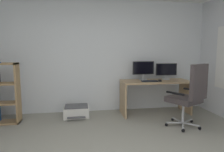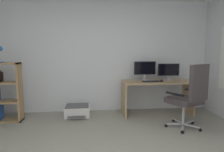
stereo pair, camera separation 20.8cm
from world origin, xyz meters
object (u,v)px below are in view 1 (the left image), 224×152
keyboard (149,81)px  office_chair (190,94)px  desk (155,89)px  computer_mouse (160,80)px  printer (76,111)px  monitor_main (143,69)px  monitor_secondary (166,70)px

keyboard → office_chair: size_ratio=0.29×
desk → keyboard: bearing=-146.6°
computer_mouse → office_chair: office_chair is taller
keyboard → printer: 1.68m
desk → keyboard: 0.30m
monitor_main → computer_mouse: (0.29, -0.25, -0.23)m
monitor_secondary → office_chair: size_ratio=0.41×
monitor_main → computer_mouse: monitor_main is taller
monitor_main → printer: bearing=-175.4°
monitor_secondary → computer_mouse: monitor_secondary is taller
office_chair → printer: office_chair is taller
monitor_main → printer: monitor_main is taller
desk → monitor_secondary: (0.31, 0.14, 0.41)m
keyboard → monitor_secondary: bearing=29.6°
desk → office_chair: 0.97m
monitor_main → office_chair: office_chair is taller
desk → office_chair: office_chair is taller
desk → computer_mouse: bearing=-63.9°
monitor_secondary → printer: size_ratio=0.93×
desk → computer_mouse: 0.25m
desk → monitor_main: size_ratio=3.05×
monitor_secondary → keyboard: monitor_secondary is taller
keyboard → printer: keyboard is taller
desk → printer: bearing=179.3°
monitor_main → office_chair: 1.24m
office_chair → monitor_secondary: bearing=88.4°
desk → computer_mouse: size_ratio=14.99×
desk → monitor_secondary: 0.53m
monitor_main → printer: 1.73m
monitor_secondary → desk: bearing=-155.6°
monitor_secondary → printer: monitor_secondary is taller
monitor_secondary → printer: 2.21m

